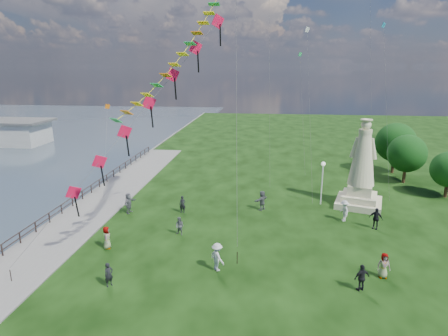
# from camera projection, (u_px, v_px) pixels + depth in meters

# --- Properties ---
(waterfront) EXTENTS (200.00, 200.00, 1.51)m
(waterfront) POSITION_uv_depth(u_px,v_px,m) (68.00, 220.00, 33.48)
(waterfront) COLOR #374453
(waterfront) RESTS_ON ground
(statue) EXTENTS (5.21, 5.21, 8.53)m
(statue) POSITION_uv_depth(u_px,v_px,m) (361.00, 174.00, 36.04)
(statue) COLOR beige
(statue) RESTS_ON ground
(lamppost) EXTENTS (0.40, 0.40, 4.35)m
(lamppost) POSITION_uv_depth(u_px,v_px,m) (323.00, 174.00, 36.42)
(lamppost) COLOR silver
(lamppost) RESTS_ON ground
(tree_row) EXTENTS (6.94, 13.36, 6.48)m
(tree_row) POSITION_uv_depth(u_px,v_px,m) (409.00, 151.00, 44.13)
(tree_row) COLOR #382314
(tree_row) RESTS_ON ground
(person_0) EXTENTS (0.64, 0.68, 1.56)m
(person_0) POSITION_uv_depth(u_px,v_px,m) (109.00, 275.00, 23.13)
(person_0) COLOR black
(person_0) RESTS_ON ground
(person_1) EXTENTS (0.85, 0.68, 1.52)m
(person_1) POSITION_uv_depth(u_px,v_px,m) (180.00, 226.00, 30.23)
(person_1) COLOR #595960
(person_1) RESTS_ON ground
(person_2) EXTENTS (1.35, 1.35, 1.95)m
(person_2) POSITION_uv_depth(u_px,v_px,m) (217.00, 257.00, 24.90)
(person_2) COLOR silver
(person_2) RESTS_ON ground
(person_3) EXTENTS (1.14, 0.89, 1.74)m
(person_3) POSITION_uv_depth(u_px,v_px,m) (362.00, 278.00, 22.64)
(person_3) COLOR black
(person_3) RESTS_ON ground
(person_4) EXTENTS (0.85, 0.55, 1.70)m
(person_4) POSITION_uv_depth(u_px,v_px,m) (384.00, 265.00, 24.07)
(person_4) COLOR #595960
(person_4) RESTS_ON ground
(person_5) EXTENTS (1.02, 1.87, 1.92)m
(person_5) POSITION_uv_depth(u_px,v_px,m) (129.00, 203.00, 34.82)
(person_5) COLOR #595960
(person_5) RESTS_ON ground
(person_6) EXTENTS (0.60, 0.40, 1.62)m
(person_6) POSITION_uv_depth(u_px,v_px,m) (183.00, 204.00, 34.90)
(person_6) COLOR black
(person_6) RESTS_ON ground
(person_8) EXTENTS (0.91, 1.35, 1.91)m
(person_8) POSITION_uv_depth(u_px,v_px,m) (344.00, 211.00, 32.97)
(person_8) COLOR silver
(person_8) RESTS_ON ground
(person_9) EXTENTS (1.22, 0.99, 1.85)m
(person_9) POSITION_uv_depth(u_px,v_px,m) (376.00, 218.00, 31.38)
(person_9) COLOR black
(person_9) RESTS_ON ground
(person_10) EXTENTS (0.71, 0.95, 1.73)m
(person_10) POSITION_uv_depth(u_px,v_px,m) (107.00, 238.00, 27.96)
(person_10) COLOR #595960
(person_10) RESTS_ON ground
(person_11) EXTENTS (1.66, 1.86, 1.90)m
(person_11) POSITION_uv_depth(u_px,v_px,m) (262.00, 200.00, 35.53)
(person_11) COLOR #595960
(person_11) RESTS_ON ground
(red_kite_train) EXTENTS (12.52, 9.35, 16.87)m
(red_kite_train) POSITION_uv_depth(u_px,v_px,m) (147.00, 108.00, 25.50)
(red_kite_train) COLOR black
(red_kite_train) RESTS_ON ground
(small_kites) EXTENTS (30.45, 16.44, 28.72)m
(small_kites) POSITION_uv_depth(u_px,v_px,m) (294.00, 54.00, 40.60)
(small_kites) COLOR silver
(small_kites) RESTS_ON ground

